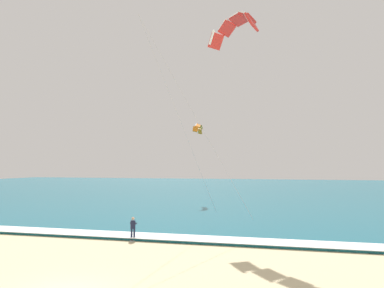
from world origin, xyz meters
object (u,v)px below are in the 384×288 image
kitesurfer (133,227)px  kite_primary (235,26)px  kite_distant (198,128)px  surfboard (133,240)px

kitesurfer → kite_primary: kite_primary is taller
kitesurfer → kite_distant: size_ratio=0.43×
kitesurfer → kite_distant: 28.51m
kite_primary → surfboard: bearing=-136.7°
surfboard → kite_primary: (6.70, 6.32, 17.61)m
kitesurfer → kite_distant: (-1.44, 26.67, 9.98)m
surfboard → kite_primary: bearing=43.3°
kite_primary → kitesurfer: bearing=-136.8°
surfboard → kite_distant: bearing=93.1°
kite_primary → kite_distant: bearing=111.8°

